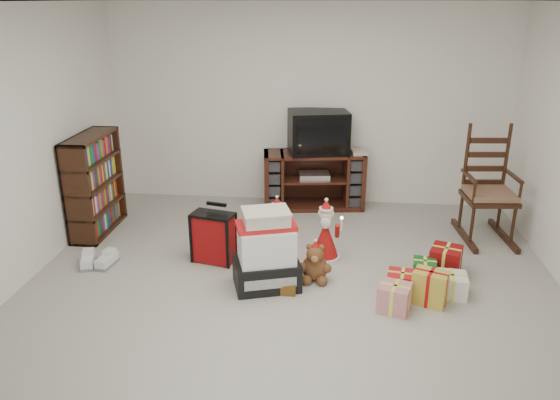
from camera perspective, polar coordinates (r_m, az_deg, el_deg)
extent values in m
cube|color=#B6B2A7|center=(5.02, 1.07, -9.89)|extent=(5.00, 5.00, 0.01)
cube|color=silver|center=(4.34, 1.29, 20.02)|extent=(5.00, 5.00, 0.01)
cube|color=white|center=(6.95, 2.94, 9.77)|extent=(5.00, 0.01, 2.50)
cube|color=white|center=(2.25, -4.40, -14.15)|extent=(5.00, 0.01, 2.50)
cube|color=white|center=(5.34, -26.73, 4.35)|extent=(0.01, 5.00, 2.50)
cube|color=#431A13|center=(6.92, 3.55, 2.09)|extent=(1.31, 0.62, 0.72)
cube|color=silver|center=(6.88, 3.55, 2.55)|extent=(0.41, 0.32, 0.07)
cube|color=#371A0F|center=(6.47, -18.80, 1.58)|extent=(0.31, 0.92, 1.12)
cube|color=#371A0F|center=(6.37, 20.99, 0.15)|extent=(0.57, 0.55, 0.05)
cube|color=#926D4F|center=(6.35, 21.06, 0.66)|extent=(0.52, 0.50, 0.06)
cube|color=#371A0F|center=(6.46, 20.98, 4.44)|extent=(0.44, 0.10, 0.80)
cube|color=#371A0F|center=(6.53, 20.51, -3.49)|extent=(0.60, 0.91, 0.06)
cube|color=black|center=(5.10, -1.41, -7.63)|extent=(0.69, 0.58, 0.26)
cube|color=white|center=(4.97, -1.44, -4.64)|extent=(0.58, 0.51, 0.32)
cube|color=red|center=(4.89, -1.46, -2.68)|extent=(0.59, 0.43, 0.05)
cube|color=beige|center=(4.86, -1.47, -1.86)|extent=(0.47, 0.41, 0.10)
cube|color=maroon|center=(5.53, -6.94, -3.93)|extent=(0.44, 0.30, 0.53)
cube|color=black|center=(5.49, -6.88, -0.37)|extent=(0.21, 0.08, 0.03)
ellipsoid|color=brown|center=(5.22, 3.66, -7.08)|extent=(0.25, 0.21, 0.26)
sphere|color=brown|center=(5.12, 3.68, -5.70)|extent=(0.16, 0.16, 0.16)
cone|color=#A41411|center=(5.58, 4.75, -4.16)|extent=(0.30, 0.30, 0.43)
sphere|color=beige|center=(5.48, 4.83, -1.60)|extent=(0.15, 0.15, 0.15)
cone|color=#A41411|center=(5.44, 4.86, -0.50)|extent=(0.13, 0.13, 0.11)
cylinder|color=silver|center=(5.38, 6.44, -2.56)|extent=(0.02, 0.02, 0.13)
cone|color=#A41411|center=(5.87, -0.31, -3.14)|extent=(0.26, 0.26, 0.37)
sphere|color=beige|center=(5.78, -0.32, -1.01)|extent=(0.13, 0.13, 0.13)
cone|color=#A41411|center=(5.74, -0.32, -0.10)|extent=(0.11, 0.11, 0.09)
cylinder|color=silver|center=(5.68, 0.93, -1.79)|extent=(0.02, 0.02, 0.11)
cube|color=white|center=(5.83, -19.37, -5.98)|extent=(0.21, 0.32, 0.10)
cube|color=white|center=(5.75, -17.67, -6.13)|extent=(0.16, 0.31, 0.10)
cube|color=red|center=(5.10, 12.75, -8.24)|extent=(0.25, 0.25, 0.25)
cube|color=#175F22|center=(5.34, 14.54, -7.04)|extent=(0.25, 0.25, 0.25)
cube|color=gold|center=(5.02, 15.68, -9.06)|extent=(0.25, 0.25, 0.25)
cube|color=silver|center=(4.81, 12.59, -10.14)|extent=(0.25, 0.25, 0.25)
cube|color=white|center=(5.22, 17.46, -8.05)|extent=(0.25, 0.25, 0.25)
cube|color=maroon|center=(5.55, 16.25, -6.17)|extent=(0.25, 0.25, 0.25)
cube|color=black|center=(6.78, 4.02, 7.12)|extent=(0.80, 0.64, 0.52)
cube|color=black|center=(6.54, 3.94, 6.61)|extent=(0.59, 0.15, 0.42)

